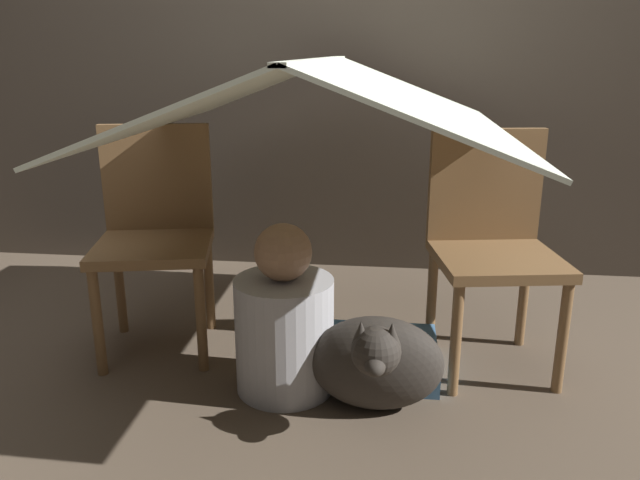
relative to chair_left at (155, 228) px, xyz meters
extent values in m
plane|color=brown|center=(0.62, -0.29, -0.45)|extent=(8.80, 8.80, 0.00)
cube|color=#4C4238|center=(0.62, 0.99, 0.80)|extent=(7.00, 0.05, 2.50)
cylinder|color=brown|center=(-0.12, -0.28, -0.26)|extent=(0.04, 0.04, 0.39)
cylinder|color=brown|center=(0.22, -0.20, -0.26)|extent=(0.04, 0.04, 0.39)
cylinder|color=brown|center=(-0.19, 0.07, -0.26)|extent=(0.04, 0.04, 0.39)
cylinder|color=brown|center=(0.15, 0.14, -0.26)|extent=(0.04, 0.04, 0.39)
cube|color=brown|center=(0.01, -0.07, -0.05)|extent=(0.48, 0.48, 0.04)
cube|color=brown|center=(-0.02, 0.11, 0.17)|extent=(0.40, 0.11, 0.40)
cylinder|color=brown|center=(1.08, -0.27, -0.26)|extent=(0.04, 0.04, 0.39)
cylinder|color=brown|center=(1.42, -0.21, -0.26)|extent=(0.04, 0.04, 0.39)
cylinder|color=brown|center=(1.02, 0.07, -0.26)|extent=(0.04, 0.04, 0.39)
cylinder|color=brown|center=(1.37, 0.13, -0.26)|extent=(0.04, 0.04, 0.39)
cube|color=brown|center=(1.22, -0.07, -0.05)|extent=(0.47, 0.47, 0.04)
cube|color=brown|center=(1.19, 0.11, 0.17)|extent=(0.40, 0.10, 0.40)
cube|color=silver|center=(0.32, -0.07, 0.48)|extent=(0.61, 1.51, 0.24)
cube|color=silver|center=(0.92, -0.07, 0.48)|extent=(0.61, 1.51, 0.24)
cube|color=silver|center=(0.62, -0.07, 0.60)|extent=(0.04, 1.51, 0.01)
cylinder|color=#B2B2B7|center=(0.53, -0.29, -0.26)|extent=(0.32, 0.32, 0.38)
sphere|color=#9E7556|center=(0.53, -0.29, 0.02)|extent=(0.18, 0.18, 0.18)
ellipsoid|color=#332D28|center=(0.83, -0.38, -0.30)|extent=(0.42, 0.20, 0.30)
sphere|color=#332D28|center=(0.83, -0.53, -0.18)|extent=(0.14, 0.14, 0.14)
ellipsoid|color=#332D28|center=(0.83, -0.60, -0.20)|extent=(0.06, 0.07, 0.05)
cone|color=#332D28|center=(0.79, -0.53, -0.12)|extent=(0.05, 0.05, 0.06)
cone|color=#332D28|center=(0.87, -0.53, -0.12)|extent=(0.05, 0.05, 0.06)
cube|color=#4C7FB2|center=(0.81, -0.13, -0.40)|extent=(0.46, 0.37, 0.10)
camera|label=1|loc=(0.86, -2.12, 0.63)|focal=35.00mm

